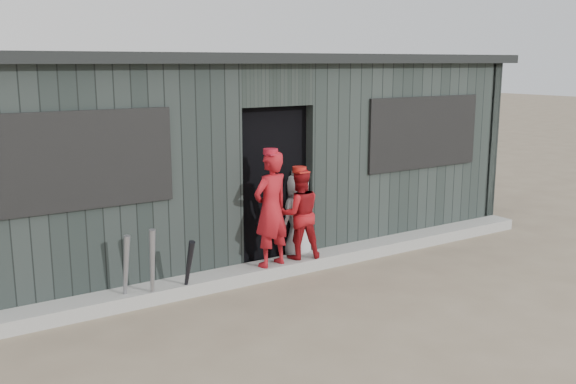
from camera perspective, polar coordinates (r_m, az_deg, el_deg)
ground at (r=6.55m, az=8.83°, el=-11.27°), size 80.00×80.00×0.00m
curb at (r=7.88m, az=-0.08°, el=-6.59°), size 8.00×0.36×0.15m
bat_left at (r=6.85m, az=-14.23°, el=-6.89°), size 0.10×0.20×0.80m
bat_mid at (r=6.82m, az=-11.97°, el=-6.62°), size 0.09×0.20×0.85m
bat_right at (r=7.00m, az=-8.86°, el=-6.80°), size 0.08×0.29×0.68m
player_red_left at (r=7.48m, az=-1.53°, el=-1.53°), size 0.56×0.43×1.37m
player_red_right at (r=7.81m, az=1.00°, el=-1.94°), size 0.64×0.56×1.11m
player_grey_back at (r=8.16m, az=0.87°, el=-2.28°), size 0.65×0.52×1.15m
dugout at (r=9.03m, az=-5.95°, el=3.59°), size 8.30×3.30×2.62m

